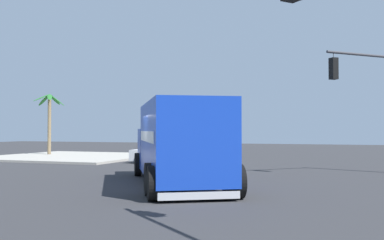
% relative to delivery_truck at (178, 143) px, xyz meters
% --- Properties ---
extents(ground_plane, '(100.00, 100.00, 0.00)m').
position_rel_delivery_truck_xyz_m(ground_plane, '(-0.51, 0.35, -1.54)').
color(ground_plane, '#2B2B2D').
extents(sidewalk_corner_far, '(10.80, 10.80, 0.14)m').
position_rel_delivery_truck_xyz_m(sidewalk_corner_far, '(12.38, 13.24, -1.47)').
color(sidewalk_corner_far, '#9E998E').
rests_on(sidewalk_corner_far, ground).
extents(delivery_truck, '(8.61, 6.51, 2.95)m').
position_rel_delivery_truck_xyz_m(delivery_truck, '(0.00, 0.00, 0.00)').
color(delivery_truck, '#1438AD').
rests_on(delivery_truck, ground).
extents(traffic_light_primary, '(2.73, 2.87, 5.67)m').
position_rel_delivery_truck_xyz_m(traffic_light_primary, '(6.95, -6.74, 2.18)').
color(traffic_light_primary, '#38383D').
rests_on(traffic_light_primary, ground).
extents(sedan_white, '(2.13, 4.35, 1.31)m').
position_rel_delivery_truck_xyz_m(sedan_white, '(9.58, 4.48, -0.91)').
color(sedan_white, white).
rests_on(sedan_white, ground).
extents(palm_tree_far, '(2.55, 2.31, 4.66)m').
position_rel_delivery_truck_xyz_m(palm_tree_far, '(13.29, 16.04, 1.67)').
color(palm_tree_far, '#7A6647').
rests_on(palm_tree_far, sidewalk_corner_far).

